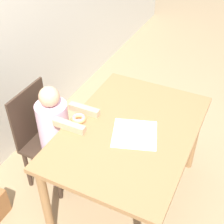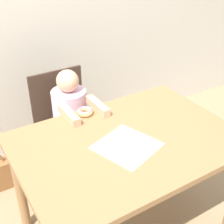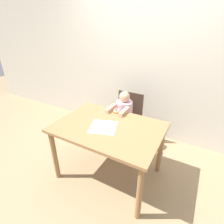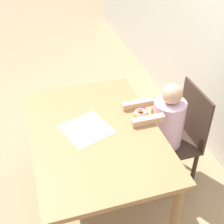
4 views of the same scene
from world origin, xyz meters
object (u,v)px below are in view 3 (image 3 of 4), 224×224
(child_figure, at_px, (124,122))
(handbag, at_px, (101,125))
(chair, at_px, (127,120))
(donut, at_px, (117,111))

(child_figure, bearing_deg, handbag, 156.50)
(child_figure, relative_size, handbag, 2.81)
(handbag, bearing_deg, chair, -12.94)
(chair, bearing_deg, handbag, 167.06)
(chair, height_order, donut, chair)
(handbag, bearing_deg, child_figure, -23.50)
(donut, xyz_separation_m, handbag, (-0.57, 0.48, -0.64))
(child_figure, xyz_separation_m, donut, (0.00, -0.23, 0.29))
(donut, bearing_deg, chair, 90.39)
(chair, height_order, handbag, chair)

